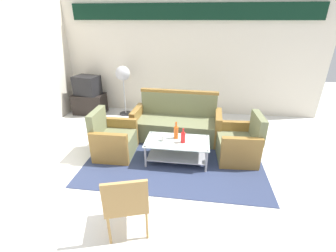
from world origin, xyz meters
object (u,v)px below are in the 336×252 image
(bottle_red, at_px, (183,137))
(cup, at_px, (164,138))
(armchair_right, at_px, (239,144))
(bottle_orange, at_px, (176,132))
(television, at_px, (87,85))
(tv_stand, at_px, (90,104))
(armchair_left, at_px, (114,140))
(couch, at_px, (177,124))
(pedestal_fan, at_px, (123,76))
(coffee_table, at_px, (177,148))
(wicker_chair, at_px, (126,200))

(bottle_red, bearing_deg, cup, 176.50)
(armchair_right, bearing_deg, cup, 97.68)
(bottle_orange, relative_size, cup, 3.11)
(television, bearing_deg, tv_stand, 90.00)
(armchair_left, relative_size, tv_stand, 1.06)
(couch, xyz_separation_m, pedestal_fan, (-1.48, 1.15, 0.70))
(armchair_left, bearing_deg, armchair_right, 93.17)
(coffee_table, distance_m, cup, 0.30)
(armchair_right, xyz_separation_m, pedestal_fan, (-2.67, 1.82, 0.73))
(armchair_left, xyz_separation_m, bottle_orange, (1.15, 0.01, 0.24))
(armchair_left, xyz_separation_m, tv_stand, (-1.36, 1.93, -0.03))
(bottle_orange, distance_m, tv_stand, 3.17)
(couch, relative_size, bottle_red, 7.07)
(tv_stand, bearing_deg, cup, -41.32)
(bottle_orange, bearing_deg, tv_stand, 142.61)
(armchair_left, distance_m, armchair_right, 2.27)
(couch, relative_size, armchair_left, 2.15)
(armchair_right, bearing_deg, tv_stand, 60.49)
(armchair_right, bearing_deg, armchair_left, 90.50)
(armchair_left, xyz_separation_m, bottle_red, (1.29, -0.12, 0.22))
(television, relative_size, pedestal_fan, 0.53)
(armchair_left, distance_m, television, 2.41)
(armchair_right, height_order, pedestal_fan, pedestal_fan)
(television, bearing_deg, couch, 166.93)
(armchair_right, height_order, wicker_chair, armchair_right)
(tv_stand, relative_size, television, 1.19)
(couch, distance_m, pedestal_fan, 2.00)
(armchair_right, relative_size, bottle_red, 3.29)
(tv_stand, height_order, wicker_chair, wicker_chair)
(coffee_table, relative_size, pedestal_fan, 0.87)
(couch, height_order, bottle_red, couch)
(bottle_red, bearing_deg, pedestal_fan, 128.70)
(armchair_left, height_order, armchair_right, same)
(bottle_orange, distance_m, television, 3.17)
(bottle_orange, height_order, tv_stand, bottle_orange)
(armchair_left, distance_m, pedestal_fan, 2.15)
(tv_stand, bearing_deg, bottle_orange, -37.39)
(armchair_right, height_order, cup, armchair_right)
(armchair_left, bearing_deg, bottle_red, 83.76)
(television, relative_size, wicker_chair, 0.80)
(armchair_left, distance_m, bottle_red, 1.31)
(couch, xyz_separation_m, television, (-2.44, 1.10, 0.44))
(armchair_right, xyz_separation_m, television, (-3.63, 1.78, 0.47))
(armchair_right, distance_m, cup, 1.35)
(armchair_left, bearing_deg, couch, 126.63)
(wicker_chair, bearing_deg, coffee_table, 58.44)
(bottle_red, distance_m, bottle_orange, 0.19)
(armchair_left, bearing_deg, cup, 83.09)
(pedestal_fan, distance_m, wicker_chair, 3.89)
(cup, relative_size, tv_stand, 0.12)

